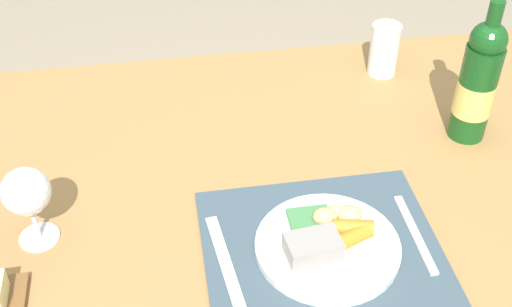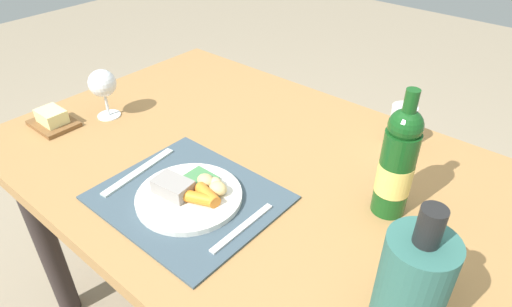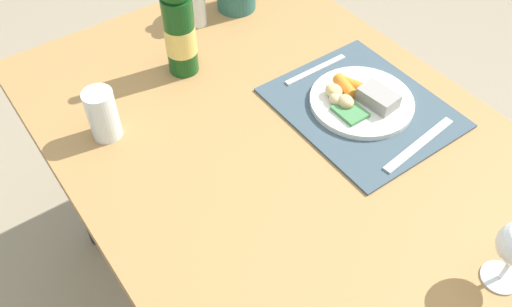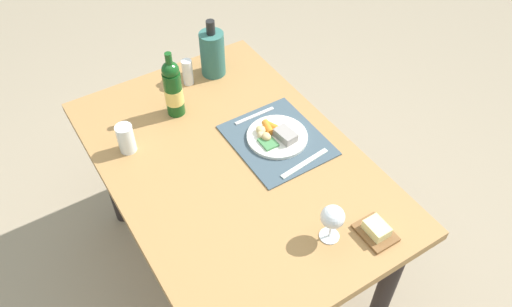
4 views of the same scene
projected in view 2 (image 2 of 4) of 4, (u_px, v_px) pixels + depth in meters
dining_table at (248, 192)px, 1.17m from camera, size 1.31×0.88×0.74m
placemat at (189, 198)px, 0.98m from camera, size 0.38×0.33×0.01m
dinner_plate at (191, 194)px, 0.97m from camera, size 0.24×0.24×0.05m
fork at (139, 171)px, 1.06m from camera, size 0.04×0.22×0.00m
knife at (242, 227)px, 0.90m from camera, size 0.02×0.18×0.00m
salt_shaker at (434, 257)px, 0.77m from camera, size 0.04×0.04×0.12m
wine_bottle at (397, 164)px, 0.89m from camera, size 0.07×0.07×0.29m
cooler_bottle at (411, 287)px, 0.66m from camera, size 0.11×0.11×0.26m
wine_glass at (103, 85)px, 1.24m from camera, size 0.08×0.08×0.14m
butter_dish at (53, 120)px, 1.24m from camera, size 0.13×0.10×0.05m
water_tumbler at (400, 129)px, 1.13m from camera, size 0.06×0.06×0.12m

